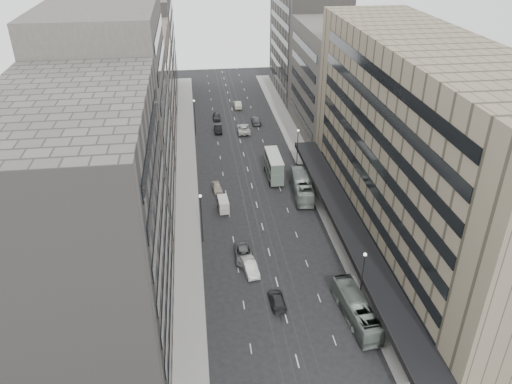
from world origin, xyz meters
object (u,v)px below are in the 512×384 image
double_decker (274,166)px  bus_near (356,309)px  vw_microbus (352,291)px  sedan_1 (250,267)px  sedan_2 (244,254)px  pedestrian (418,360)px  panel_van (223,204)px  bus_far (302,186)px

double_decker → bus_near: bearing=-84.0°
vw_microbus → sedan_1: bearing=150.8°
sedan_2 → pedestrian: bearing=-52.0°
double_decker → panel_van: bearing=-133.6°
bus_near → bus_far: size_ratio=0.91×
bus_far → double_decker: bearing=-54.5°
bus_near → sedan_2: 18.86m
sedan_2 → pedestrian: size_ratio=2.66×
bus_far → double_decker: double_decker is taller
sedan_1 → sedan_2: size_ratio=0.90×
vw_microbus → pedestrian: (3.73, -12.15, -0.02)m
bus_far → panel_van: bearing=21.0°
double_decker → vw_microbus: 35.46m
bus_near → sedan_1: size_ratio=2.27×
bus_near → pedestrian: 9.48m
bus_near → double_decker: size_ratio=1.27×
vw_microbus → pedestrian: pedestrian is taller
bus_near → vw_microbus: 3.86m
bus_near → sedan_1: (-11.86, 11.07, -0.74)m
double_decker → pedestrian: (8.40, -47.27, -1.41)m
double_decker → panel_van: 15.11m
bus_far → sedan_2: size_ratio=2.23×
bus_near → vw_microbus: bearing=-105.3°
sedan_1 → pedestrian: pedestrian is taller
bus_near → panel_van: size_ratio=2.95×
bus_far → panel_van: size_ratio=3.23×
sedan_1 → pedestrian: bearing=-58.0°
sedan_1 → pedestrian: 25.36m
bus_near → bus_far: bus_far is taller
vw_microbus → panel_van: size_ratio=1.06×
panel_van → sedan_1: (2.53, -16.96, -0.47)m
panel_van → pedestrian: bearing=-66.0°
sedan_1 → bus_far: bearing=52.6°
bus_near → sedan_2: bus_near is taller
panel_van → vw_microbus: bearing=-61.4°
sedan_1 → bus_near: bearing=-51.0°
vw_microbus → sedan_2: size_ratio=0.73×
bus_near → bus_far: bearing=-94.8°
bus_far → panel_van: 14.95m
sedan_1 → vw_microbus: bearing=-38.1°
bus_near → double_decker: double_decker is taller
bus_far → sedan_2: 21.80m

